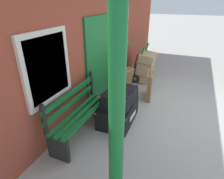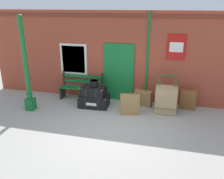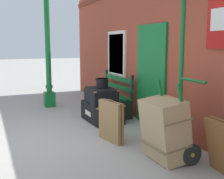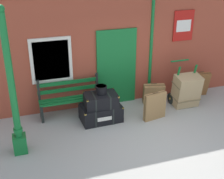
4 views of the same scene
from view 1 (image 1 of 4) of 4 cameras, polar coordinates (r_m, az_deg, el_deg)
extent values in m
plane|color=#A3A099|center=(4.81, 24.14, -7.37)|extent=(60.00, 60.00, 0.00)
cube|color=#9E422D|center=(4.77, -5.46, 15.43)|extent=(10.40, 0.30, 3.20)
cube|color=#146B2D|center=(4.68, -4.25, 8.33)|extent=(1.10, 0.05, 2.10)
cube|color=#0C401B|center=(4.68, -4.12, 8.31)|extent=(0.06, 0.02, 2.10)
cube|color=silver|center=(3.21, -18.71, 6.23)|extent=(1.04, 0.06, 1.16)
cube|color=silver|center=(3.20, -18.47, 6.20)|extent=(0.88, 0.02, 1.00)
cylinder|color=#146B2D|center=(5.45, 0.37, 16.83)|extent=(0.09, 0.09, 3.14)
cube|color=#B7140F|center=(6.26, 4.15, 22.08)|extent=(0.60, 0.02, 0.84)
cube|color=white|center=(6.25, 4.28, 22.08)|extent=(0.44, 0.01, 0.32)
cylinder|color=#146B2D|center=(1.54, 1.43, -3.70)|extent=(0.14, 0.14, 2.58)
cube|color=#146B2D|center=(3.66, -7.14, -7.61)|extent=(1.60, 0.09, 0.04)
cube|color=#146B2D|center=(3.72, -9.03, -7.11)|extent=(1.60, 0.09, 0.04)
cube|color=#146B2D|center=(3.79, -10.84, -6.61)|extent=(1.60, 0.09, 0.04)
cube|color=#146B2D|center=(3.72, -11.87, -3.79)|extent=(1.60, 0.05, 0.10)
cube|color=#146B2D|center=(3.62, -12.15, -1.04)|extent=(1.60, 0.05, 0.10)
cube|color=black|center=(3.38, -15.76, -16.64)|extent=(0.06, 0.40, 0.45)
cube|color=black|center=(3.19, -19.72, -8.63)|extent=(0.06, 0.06, 0.56)
cube|color=black|center=(4.39, -3.65, -4.68)|extent=(0.06, 0.40, 0.45)
cube|color=black|center=(4.25, -6.26, 1.76)|extent=(0.06, 0.06, 0.56)
cube|color=black|center=(4.15, 1.84, -6.86)|extent=(1.02, 0.68, 0.42)
cube|color=black|center=(3.98, 0.75, -8.50)|extent=(0.06, 0.65, 0.43)
cube|color=black|center=(4.33, 2.84, -5.36)|extent=(0.06, 0.65, 0.43)
cube|color=#B79338|center=(3.59, 3.88, -8.98)|extent=(0.05, 0.05, 0.02)
cube|color=#B79338|center=(4.38, 7.68, -2.22)|extent=(0.05, 0.05, 0.02)
cube|color=#B79338|center=(3.77, -4.91, -7.10)|extent=(0.05, 0.05, 0.02)
cube|color=#B79338|center=(4.54, 0.32, -0.96)|extent=(0.05, 0.05, 0.02)
cube|color=silver|center=(4.07, 6.27, -7.79)|extent=(0.36, 0.01, 0.10)
cube|color=black|center=(3.96, 2.30, -2.43)|extent=(0.82, 0.57, 0.32)
cube|color=black|center=(3.81, 1.22, -3.58)|extent=(0.06, 0.55, 0.33)
cube|color=black|center=(4.10, 3.31, -1.35)|extent=(0.06, 0.55, 0.33)
cube|color=#B79338|center=(3.49, 3.61, -3.79)|extent=(0.05, 0.05, 0.02)
cube|color=#B79338|center=(4.13, 7.63, 0.94)|extent=(0.05, 0.05, 0.02)
cube|color=#B79338|center=(3.69, -3.60, -2.12)|extent=(0.05, 0.05, 0.02)
cube|color=#B79338|center=(4.30, 1.31, 2.16)|extent=(0.05, 0.05, 0.02)
cylinder|color=black|center=(3.87, 2.23, 1.31)|extent=(0.26, 0.26, 0.22)
cylinder|color=black|center=(3.81, 2.11, 2.37)|extent=(0.28, 0.28, 0.04)
cube|color=black|center=(6.33, 9.91, 2.76)|extent=(0.56, 0.28, 0.03)
cube|color=#146B2D|center=(5.94, 7.85, 7.28)|extent=(0.04, 0.34, 1.17)
cube|color=#146B2D|center=(6.40, 9.11, 8.56)|extent=(0.04, 0.34, 1.17)
cylinder|color=#146B2D|center=(6.10, 6.05, 13.48)|extent=(0.54, 0.04, 0.04)
cylinder|color=black|center=(6.04, 6.88, 3.34)|extent=(0.04, 0.32, 0.32)
cylinder|color=#B79338|center=(6.04, 6.88, 3.34)|extent=(0.07, 0.06, 0.06)
cylinder|color=black|center=(6.62, 8.51, 5.27)|extent=(0.04, 0.32, 0.32)
cylinder|color=#B79338|center=(6.62, 8.51, 5.27)|extent=(0.07, 0.06, 0.06)
cube|color=tan|center=(6.17, 10.05, 6.64)|extent=(0.68, 0.55, 0.93)
cube|color=olive|center=(6.24, 9.91, 4.94)|extent=(0.70, 0.46, 0.09)
cube|color=olive|center=(6.11, 10.19, 8.38)|extent=(0.70, 0.46, 0.09)
cube|color=olive|center=(5.64, 3.94, 3.26)|extent=(0.63, 0.42, 0.59)
cylinder|color=brown|center=(5.54, 3.81, 6.14)|extent=(0.16, 0.06, 0.03)
cube|color=brown|center=(5.64, 3.94, 3.26)|extent=(0.60, 0.26, 0.57)
cube|color=olive|center=(5.12, 11.03, 1.16)|extent=(0.63, 0.24, 0.71)
cylinder|color=brown|center=(4.98, 11.39, 5.09)|extent=(0.16, 0.06, 0.03)
cube|color=brown|center=(5.12, 11.03, 1.16)|extent=(0.62, 0.14, 0.72)
cube|color=brown|center=(6.96, 7.98, 8.18)|extent=(0.53, 0.31, 0.74)
cylinder|color=#4F3018|center=(6.86, 8.01, 11.21)|extent=(0.16, 0.04, 0.03)
cube|color=#482C16|center=(6.96, 7.98, 8.18)|extent=(0.53, 0.21, 0.73)
camera|label=2|loc=(8.33, 74.43, 14.60)|focal=37.99mm
camera|label=3|loc=(9.28, 31.34, 17.67)|focal=47.02mm
camera|label=4|loc=(5.79, 104.79, 10.48)|focal=50.01mm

